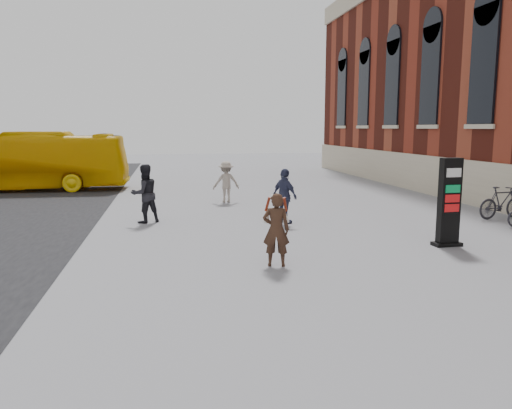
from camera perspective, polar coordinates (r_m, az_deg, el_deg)
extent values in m
plane|color=#9E9EA3|center=(10.80, 4.67, -7.97)|extent=(100.00, 100.00, 0.00)
cube|color=beige|center=(20.17, 26.90, 1.55)|extent=(0.18, 44.00, 1.80)
cube|color=black|center=(14.03, 21.20, 0.23)|extent=(0.57, 0.26, 2.33)
cube|color=black|center=(14.23, 20.95, -4.23)|extent=(0.77, 0.41, 0.09)
cube|color=white|center=(13.95, 21.38, 3.45)|extent=(0.43, 0.28, 0.23)
cube|color=#086F39|center=(13.99, 21.29, 1.74)|extent=(0.43, 0.28, 0.21)
cube|color=#A70F11|center=(14.02, 21.23, 0.72)|extent=(0.43, 0.28, 0.21)
cube|color=#A70F11|center=(14.05, 21.17, -0.29)|extent=(0.43, 0.28, 0.21)
imported|color=black|center=(11.22, 2.31, -2.91)|extent=(0.68, 0.52, 1.67)
cylinder|color=white|center=(11.09, 2.34, 0.94)|extent=(0.23, 0.23, 0.06)
cone|color=white|center=(11.41, 3.34, -1.19)|extent=(0.26, 0.24, 0.40)
cylinder|color=maroon|center=(11.37, 3.35, 0.03)|extent=(0.15, 0.13, 0.34)
cone|color=white|center=(11.41, 1.33, -1.17)|extent=(0.24, 0.27, 0.40)
cylinder|color=maroon|center=(11.37, 1.33, 0.04)|extent=(0.13, 0.16, 0.34)
imported|color=#E2B106|center=(27.42, -25.54, 4.48)|extent=(10.55, 2.87, 2.91)
imported|color=black|center=(16.75, -12.60, 1.21)|extent=(1.16, 1.07, 1.93)
imported|color=#9F9283|center=(20.93, -3.44, 2.60)|extent=(1.15, 0.72, 1.72)
imported|color=#323653|center=(16.24, 3.31, 0.95)|extent=(0.90, 1.13, 1.80)
imported|color=#2A2931|center=(19.06, 26.28, 0.20)|extent=(1.93, 0.80, 1.13)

